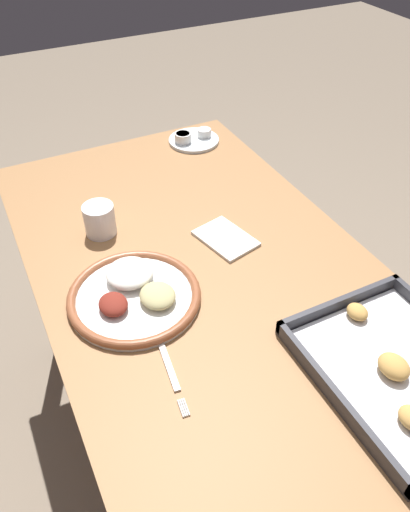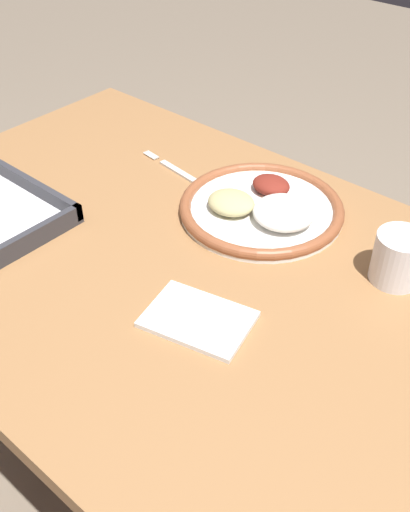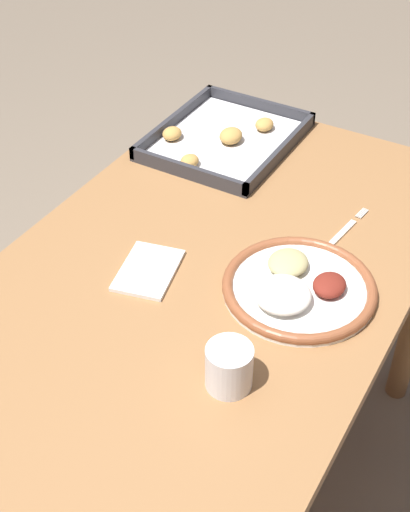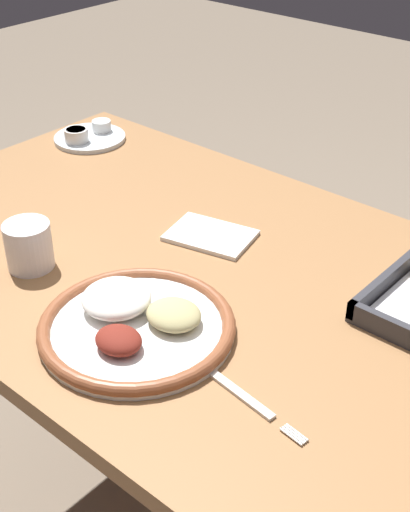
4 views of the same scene
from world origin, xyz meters
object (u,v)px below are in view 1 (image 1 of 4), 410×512
object	(u,v)px
napkin	(226,238)
dinner_plate	(134,294)
saucer_plate	(193,139)
fork	(168,363)
drinking_cup	(100,220)
baking_tray	(400,367)

from	to	relation	value
napkin	dinner_plate	bearing A→B (deg)	-71.68
saucer_plate	napkin	world-z (taller)	saucer_plate
fork	napkin	xyz separation A→B (m)	(-0.28, 0.27, 0.00)
drinking_cup	napkin	bearing A→B (deg)	58.17
fork	baking_tray	xyz separation A→B (m)	(0.21, 0.37, 0.01)
drinking_cup	dinner_plate	bearing A→B (deg)	-1.48
dinner_plate	saucer_plate	bearing A→B (deg)	144.34
dinner_plate	baking_tray	bearing A→B (deg)	43.15
saucer_plate	napkin	distance (m)	0.50
dinner_plate	drinking_cup	distance (m)	0.25
dinner_plate	saucer_plate	world-z (taller)	dinner_plate
dinner_plate	fork	size ratio (longest dim) A/B	1.34
saucer_plate	baking_tray	bearing A→B (deg)	-2.30
dinner_plate	saucer_plate	size ratio (longest dim) A/B	1.78
dinner_plate	fork	world-z (taller)	dinner_plate
dinner_plate	baking_tray	xyz separation A→B (m)	(0.39, 0.37, -0.00)
fork	dinner_plate	bearing A→B (deg)	-174.10
fork	baking_tray	world-z (taller)	baking_tray
fork	drinking_cup	xyz separation A→B (m)	(-0.44, 0.01, 0.04)
baking_tray	napkin	size ratio (longest dim) A/B	2.24
dinner_plate	drinking_cup	world-z (taller)	drinking_cup
drinking_cup	napkin	distance (m)	0.31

